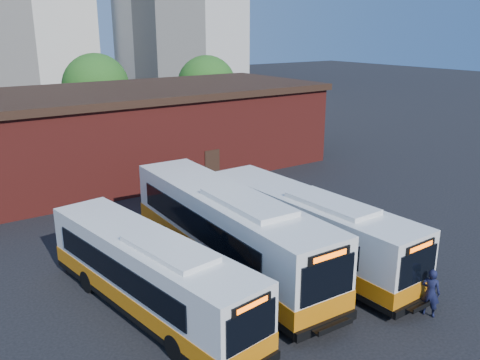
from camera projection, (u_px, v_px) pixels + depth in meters
ground at (315, 264)px, 24.04m from camera, size 220.00×220.00×0.00m
bus_west at (150, 277)px, 19.67m from camera, size 3.99×12.08×3.24m
bus_midwest at (227, 232)px, 23.26m from camera, size 3.37×14.11×3.82m
bus_mideast at (307, 230)px, 23.99m from camera, size 2.92×12.70×3.44m
transit_worker at (431, 293)px, 19.50m from camera, size 0.71×0.84×1.95m
depot_building at (137, 129)px, 38.79m from camera, size 28.60×12.60×6.40m
tree_mid at (96, 87)px, 50.34m from camera, size 6.56×6.56×8.36m
tree_east at (207, 85)px, 54.10m from camera, size 6.24×6.24×7.96m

